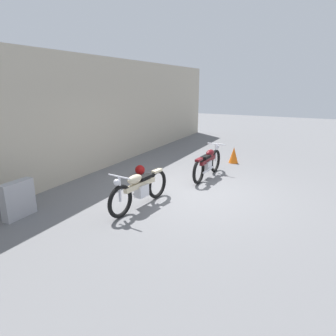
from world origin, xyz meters
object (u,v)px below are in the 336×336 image
Objects in this scene: motorcycle_maroon at (208,163)px; motorcycle_cream at (140,189)px; stone_marker at (18,200)px; traffic_cone at (234,155)px; helmet at (140,170)px.

motorcycle_cream is at bearing 169.57° from motorcycle_maroon.
stone_marker is at bearing -44.76° from motorcycle_cream.
traffic_cone is 0.28× the size of motorcycle_cream.
motorcycle_cream reaches higher than traffic_cone.
motorcycle_maroon is at bearing 173.85° from motorcycle_cream.
motorcycle_maroon is (4.27, -2.53, 0.05)m from stone_marker.
traffic_cone is (2.65, -2.15, 0.13)m from helmet.
traffic_cone is at bearing 176.11° from motorcycle_cream.
stone_marker is at bearing 151.56° from motorcycle_maroon.
stone_marker is 0.38× the size of motorcycle_maroon.
motorcycle_maroon is at bearing -30.61° from stone_marker.
motorcycle_cream is at bearing -147.93° from helmet.
motorcycle_cream is at bearing 169.66° from traffic_cone.
helmet is 3.41m from traffic_cone.
motorcycle_maroon is at bearing -70.43° from helmet.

